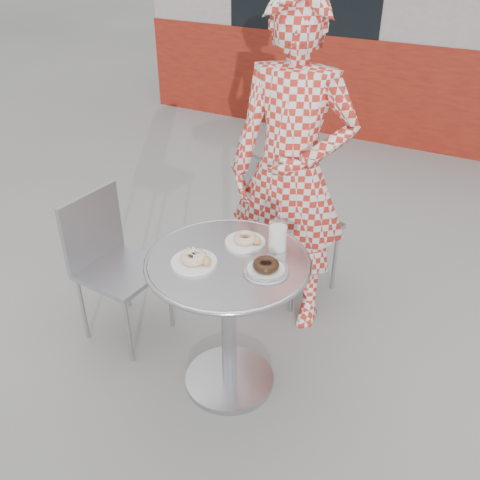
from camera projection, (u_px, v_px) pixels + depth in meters
The scene contains 9 objects.
ground at pixel (233, 380), 2.74m from camera, with size 60.00×60.00×0.00m, color #979590.
bistro_table at pixel (228, 293), 2.44m from camera, with size 0.74×0.74×0.75m.
chair_far at pixel (292, 250), 3.28m from camera, with size 0.56×0.56×0.90m.
chair_left at pixel (124, 295), 2.94m from camera, with size 0.43×0.42×0.83m.
seated_person at pixel (291, 173), 2.76m from camera, with size 0.66×0.43×1.80m, color red.
plate_far at pixel (246, 240), 2.45m from camera, with size 0.19×0.19×0.05m.
plate_near at pixel (195, 260), 2.31m from camera, with size 0.20×0.20×0.05m.
plate_checker at pixel (266, 268), 2.26m from camera, with size 0.20×0.20×0.05m.
milk_cup at pixel (278, 237), 2.39m from camera, with size 0.09×0.09×0.14m.
Camera 1 is at (0.96, -1.70, 2.06)m, focal length 40.00 mm.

